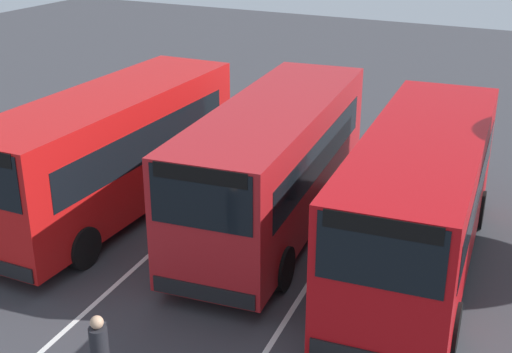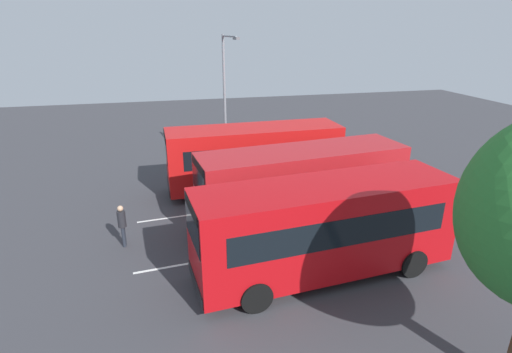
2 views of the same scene
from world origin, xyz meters
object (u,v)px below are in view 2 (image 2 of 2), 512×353
Objects in this scene: bus_far_left at (254,156)px; street_lamp at (226,94)px; pedestrian at (122,222)px; bus_center_left at (302,184)px; bus_center_right at (324,226)px.

street_lamp is (0.75, -4.01, 2.66)m from bus_far_left.
bus_center_left is at bearing 4.94° from pedestrian.
bus_far_left is 4.49m from bus_center_left.
bus_center_right is at bearing 92.48° from bus_far_left.
street_lamp is (1.84, -8.36, 2.66)m from bus_center_left.
bus_center_right is 7.88m from pedestrian.
bus_far_left is at bearing 38.56° from pedestrian.
pedestrian is 0.22× the size of street_lamp.
bus_center_left is at bearing -103.70° from bus_center_right.
bus_center_right is (0.59, 3.91, 0.00)m from bus_center_left.
bus_far_left reaches higher than pedestrian.
bus_center_left is 5.29× the size of pedestrian.
street_lamp is (1.25, -12.27, 2.66)m from bus_center_right.
street_lamp is at bearing -80.44° from bus_far_left.
bus_far_left is 0.99× the size of bus_center_right.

